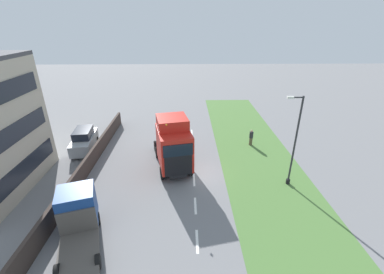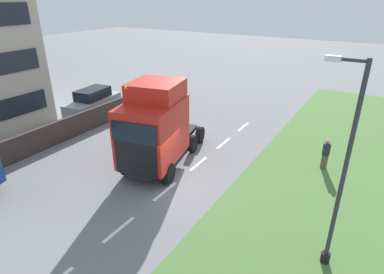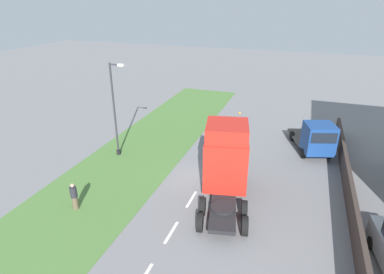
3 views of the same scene
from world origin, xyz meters
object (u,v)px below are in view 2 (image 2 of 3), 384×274
at_px(lorry_cab, 156,128).
at_px(parked_car, 93,103).
at_px(lamp_post, 339,181).
at_px(pedestrian, 326,154).

distance_m(lorry_cab, parked_car, 10.02).
xyz_separation_m(lamp_post, pedestrian, (1.30, -7.01, -2.50)).
distance_m(lorry_cab, pedestrian, 9.20).
bearing_deg(lamp_post, lorry_cab, -14.40).
distance_m(lorry_cab, lamp_post, 9.40).
xyz_separation_m(parked_car, pedestrian, (-16.85, -0.68, -0.21)).
distance_m(lamp_post, pedestrian, 7.56).
height_order(lorry_cab, parked_car, lorry_cab).
bearing_deg(lorry_cab, lamp_post, 153.53).
distance_m(parked_car, lamp_post, 19.36).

